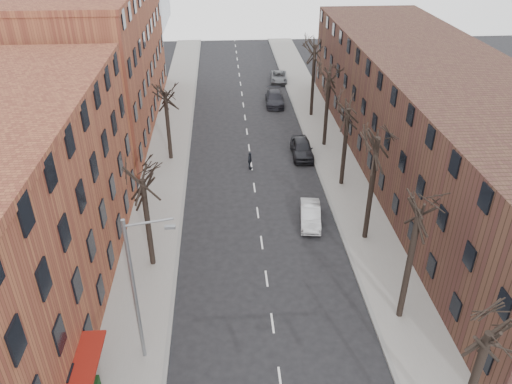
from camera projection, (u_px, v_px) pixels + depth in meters
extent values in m
cube|color=gray|center=(168.00, 154.00, 48.62)|extent=(4.00, 90.00, 0.15)
cube|color=gray|center=(330.00, 149.00, 49.58)|extent=(4.00, 90.00, 0.15)
cube|color=brown|center=(92.00, 59.00, 52.34)|extent=(12.00, 28.00, 14.00)
cube|color=#452C20|center=(436.00, 120.00, 43.26)|extent=(12.00, 50.00, 10.00)
cylinder|color=slate|center=(135.00, 295.00, 24.95)|extent=(0.20, 0.20, 9.00)
cylinder|color=slate|center=(148.00, 222.00, 22.82)|extent=(2.39, 0.12, 0.46)
cube|color=slate|center=(170.00, 227.00, 23.04)|extent=(0.50, 0.22, 0.14)
imported|color=#AAADB1|center=(310.00, 215.00, 38.13)|extent=(1.99, 4.38, 1.39)
imported|color=black|center=(302.00, 148.00, 48.02)|extent=(2.04, 4.88, 1.65)
imported|color=black|center=(275.00, 98.00, 60.11)|extent=(2.36, 5.32, 1.52)
imported|color=slate|center=(279.00, 77.00, 67.66)|extent=(2.50, 4.82, 1.30)
imported|color=black|center=(250.00, 161.00, 45.66)|extent=(0.61, 1.05, 1.68)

